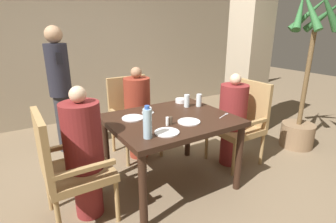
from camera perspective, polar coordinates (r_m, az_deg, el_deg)
name	(u,v)px	position (r m, az deg, el deg)	size (l,w,h in m)	color
ground_plane	(170,183)	(2.93, 0.53, -15.38)	(16.00, 16.00, 0.00)	#7A664C
wall_back	(89,39)	(4.86, -16.89, 14.89)	(8.00, 0.06, 2.80)	tan
pillar_stone	(250,45)	(4.05, 17.33, 13.61)	(0.45, 0.45, 2.70)	tan
dining_table	(171,127)	(2.62, 0.58, -3.32)	(1.20, 0.99, 0.75)	#331E14
chair_left_side	(67,165)	(2.34, -21.22, -10.78)	(0.53, 0.53, 1.00)	#A88451
diner_in_left_chair	(84,153)	(2.34, -17.79, -8.51)	(0.32, 0.32, 1.18)	maroon
chair_far_side	(133,114)	(3.42, -7.68, -0.46)	(0.53, 0.53, 1.00)	#A88451
diner_in_far_chair	(138,112)	(3.27, -6.62, -0.16)	(0.32, 0.32, 1.16)	maroon
chair_right_side	(241,120)	(3.29, 15.62, -1.75)	(0.53, 0.53, 1.00)	#A88451
diner_in_right_chair	(232,119)	(3.17, 13.83, -1.62)	(0.32, 0.32, 1.11)	maroon
standing_host	(60,87)	(3.62, -22.40, 4.96)	(0.28, 0.31, 1.63)	#2D2D33
potted_palm	(304,93)	(3.93, 27.55, 3.68)	(0.68, 0.70, 2.12)	#896B4C
plate_main_left	(167,132)	(2.23, -0.23, -4.54)	(0.21, 0.21, 0.01)	white
plate_main_right	(133,118)	(2.59, -7.68, -1.40)	(0.21, 0.21, 0.01)	white
plate_dessert_center	(189,122)	(2.47, 4.60, -2.23)	(0.21, 0.21, 0.01)	white
teacup_with_saucer	(148,111)	(2.73, -4.40, 0.21)	(0.13, 0.13, 0.06)	white
bowl_small	(181,101)	(3.10, 2.85, 2.38)	(0.13, 0.13, 0.05)	white
water_bottle	(147,123)	(2.09, -4.50, -2.55)	(0.07, 0.07, 0.27)	#A3C6DB
glass_tall_near	(199,100)	(2.95, 6.75, 2.45)	(0.06, 0.06, 0.14)	silver
glass_tall_mid	(187,101)	(2.92, 4.09, 2.33)	(0.06, 0.06, 0.14)	silver
salt_shaker	(167,121)	(2.38, -0.15, -2.14)	(0.03, 0.03, 0.08)	white
pepper_shaker	(171,121)	(2.40, 0.64, -2.01)	(0.03, 0.03, 0.08)	#4C3D2D
fork_beside_plate	(224,115)	(2.71, 12.19, -0.78)	(0.17, 0.08, 0.00)	silver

